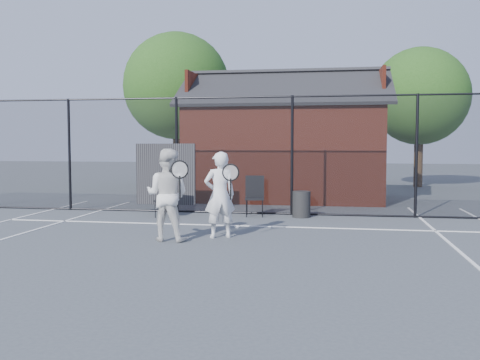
% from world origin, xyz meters
% --- Properties ---
extents(ground, '(80.00, 80.00, 0.00)m').
position_xyz_m(ground, '(0.00, 0.00, 0.00)').
color(ground, '#43494D').
rests_on(ground, ground).
extents(court_lines, '(11.02, 18.00, 0.01)m').
position_xyz_m(court_lines, '(0.00, -1.32, 0.01)').
color(court_lines, white).
rests_on(court_lines, ground).
extents(fence, '(22.04, 3.00, 3.00)m').
position_xyz_m(fence, '(-0.30, 5.00, 1.45)').
color(fence, black).
rests_on(fence, ground).
extents(clubhouse, '(6.50, 4.36, 4.19)m').
position_xyz_m(clubhouse, '(0.50, 9.00, 1.61)').
color(clubhouse, maroon).
rests_on(clubhouse, ground).
extents(tree_left, '(4.48, 4.48, 6.44)m').
position_xyz_m(tree_left, '(-4.50, 13.50, 4.19)').
color(tree_left, black).
rests_on(tree_left, ground).
extents(tree_right, '(3.97, 3.97, 5.70)m').
position_xyz_m(tree_right, '(5.50, 14.50, 3.71)').
color(tree_right, black).
rests_on(tree_right, ground).
extents(player_front, '(0.79, 0.65, 1.65)m').
position_xyz_m(player_front, '(-0.12, 1.52, 0.83)').
color(player_front, white).
rests_on(player_front, ground).
extents(player_back, '(0.95, 0.72, 1.71)m').
position_xyz_m(player_back, '(-1.02, 1.07, 0.86)').
color(player_back, white).
rests_on(player_back, ground).
extents(chair_left, '(0.46, 0.48, 0.90)m').
position_xyz_m(chair_left, '(-2.04, 4.10, 0.45)').
color(chair_left, black).
rests_on(chair_left, ground).
extents(chair_right, '(0.53, 0.54, 0.98)m').
position_xyz_m(chair_right, '(0.11, 4.60, 0.49)').
color(chair_right, black).
rests_on(chair_right, ground).
extents(waste_bin, '(0.49, 0.49, 0.64)m').
position_xyz_m(waste_bin, '(1.27, 4.60, 0.32)').
color(waste_bin, black).
rests_on(waste_bin, ground).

